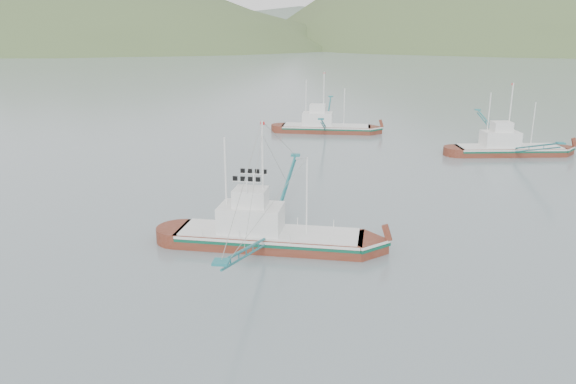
{
  "coord_description": "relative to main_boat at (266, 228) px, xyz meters",
  "views": [
    {
      "loc": [
        4.05,
        -36.44,
        15.93
      ],
      "look_at": [
        0.0,
        6.0,
        3.2
      ],
      "focal_mm": 35.0,
      "sensor_mm": 36.0,
      "label": 1
    }
  ],
  "objects": [
    {
      "name": "main_boat",
      "position": [
        0.0,
        0.0,
        0.0
      ],
      "size": [
        14.11,
        25.13,
        10.18
      ],
      "rotation": [
        0.0,
        0.0,
        -0.07
      ],
      "color": "#5B2113",
      "rests_on": "ground"
    },
    {
      "name": "headland_left",
      "position": [
        -178.73,
        357.61,
        -1.46
      ],
      "size": [
        448.0,
        308.0,
        210.0
      ],
      "primitive_type": "ellipsoid",
      "color": "#44592E",
      "rests_on": "ground"
    },
    {
      "name": "ground",
      "position": [
        1.27,
        -2.39,
        -1.46
      ],
      "size": [
        1200.0,
        1200.0,
        0.0
      ],
      "primitive_type": "plane",
      "color": "slate",
      "rests_on": "ground"
    },
    {
      "name": "bg_boat_far",
      "position": [
        2.83,
        46.85,
        -0.1
      ],
      "size": [
        13.59,
        24.44,
        9.89
      ],
      "rotation": [
        0.0,
        0.0,
        -0.03
      ],
      "color": "#5B2113",
      "rests_on": "ground"
    },
    {
      "name": "ridge_distant",
      "position": [
        31.27,
        557.61,
        -1.46
      ],
      "size": [
        960.0,
        400.0,
        240.0
      ],
      "primitive_type": "ellipsoid",
      "color": "slate",
      "rests_on": "ground"
    },
    {
      "name": "bg_boat_right",
      "position": [
        26.6,
        33.48,
        0.06
      ],
      "size": [
        13.7,
        24.07,
        9.79
      ],
      "rotation": [
        0.0,
        0.0,
        0.13
      ],
      "color": "#5B2113",
      "rests_on": "ground"
    }
  ]
}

